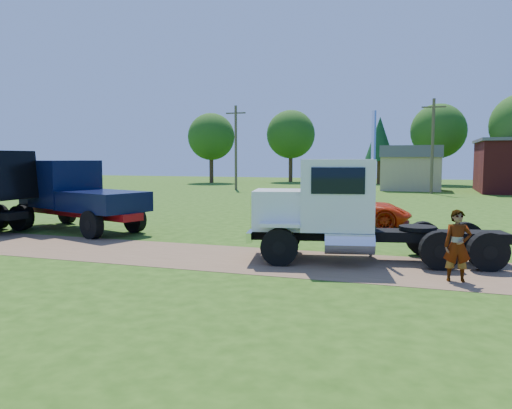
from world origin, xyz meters
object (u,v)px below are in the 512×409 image
(navy_truck, at_px, (74,195))
(spectator_a, at_px, (457,246))
(orange_pickup, at_px, (348,210))
(white_semi_tractor, at_px, (339,209))

(navy_truck, distance_m, spectator_a, 17.22)
(orange_pickup, bearing_deg, white_semi_tractor, 179.76)
(spectator_a, bearing_deg, orange_pickup, 107.55)
(white_semi_tractor, relative_size, orange_pickup, 1.39)
(navy_truck, xyz_separation_m, spectator_a, (16.48, -4.94, -0.68))
(navy_truck, relative_size, orange_pickup, 1.27)
(white_semi_tractor, relative_size, spectator_a, 4.24)
(orange_pickup, bearing_deg, navy_truck, 107.44)
(spectator_a, bearing_deg, white_semi_tractor, 146.24)
(orange_pickup, xyz_separation_m, spectator_a, (4.43, -10.22, 0.15))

